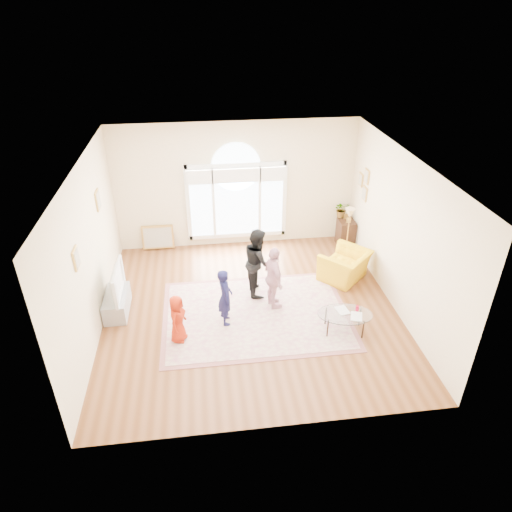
{
  "coord_description": "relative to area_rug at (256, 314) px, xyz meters",
  "views": [
    {
      "loc": [
        -0.89,
        -7.65,
        5.77
      ],
      "look_at": [
        0.15,
        0.3,
        1.12
      ],
      "focal_mm": 32.0,
      "sensor_mm": 36.0,
      "label": 1
    }
  ],
  "objects": [
    {
      "name": "child_black",
      "position": [
        0.15,
        0.82,
        0.77
      ],
      "size": [
        0.59,
        0.75,
        1.52
      ],
      "primitive_type": "imported",
      "rotation": [
        0.0,
        0.0,
        1.59
      ],
      "color": "black",
      "rests_on": "area_rug"
    },
    {
      "name": "potted_plant",
      "position": [
        2.62,
        2.94,
        0.9
      ],
      "size": [
        0.38,
        0.33,
        0.42
      ],
      "primitive_type": "imported",
      "rotation": [
        0.0,
        0.0,
        0.0
      ],
      "color": "#33722D",
      "rests_on": "plant_pedestal"
    },
    {
      "name": "side_cabinet",
      "position": [
        2.7,
        2.68,
        0.34
      ],
      "size": [
        0.4,
        0.5,
        0.7
      ],
      "primitive_type": "cube",
      "color": "black",
      "rests_on": "ground"
    },
    {
      "name": "rug_border",
      "position": [
        0.0,
        0.0,
        -0.0
      ],
      "size": [
        3.8,
        2.8,
        0.01
      ],
      "primitive_type": "cube",
      "color": "#8D5453",
      "rests_on": "ground"
    },
    {
      "name": "television",
      "position": [
        -2.82,
        0.48,
        0.72
      ],
      "size": [
        0.17,
        1.09,
        0.63
      ],
      "color": "black",
      "rests_on": "tv_console"
    },
    {
      "name": "child_pink",
      "position": [
        0.4,
        0.23,
        0.7
      ],
      "size": [
        0.49,
        0.86,
        1.39
      ],
      "primitive_type": "imported",
      "rotation": [
        0.0,
        0.0,
        1.77
      ],
      "color": "#D59AAC",
      "rests_on": "area_rug"
    },
    {
      "name": "child_red",
      "position": [
        -1.55,
        -0.59,
        0.5
      ],
      "size": [
        0.45,
        0.55,
        0.97
      ],
      "primitive_type": "imported",
      "rotation": [
        0.0,
        0.0,
        1.23
      ],
      "color": "#A1220B",
      "rests_on": "area_rug"
    },
    {
      "name": "plant_pedestal",
      "position": [
        2.62,
        2.94,
        0.34
      ],
      "size": [
        0.2,
        0.2,
        0.7
      ],
      "primitive_type": "cylinder",
      "color": "white",
      "rests_on": "ground"
    },
    {
      "name": "coffee_table",
      "position": [
        1.63,
        -0.73,
        0.39
      ],
      "size": [
        1.15,
        0.84,
        0.54
      ],
      "rotation": [
        0.0,
        0.0,
        -0.16
      ],
      "color": "silver",
      "rests_on": "ground"
    },
    {
      "name": "leaning_picture",
      "position": [
        -2.13,
        3.08,
        -0.01
      ],
      "size": [
        0.8,
        0.14,
        0.62
      ],
      "primitive_type": "cube",
      "rotation": [
        -0.14,
        0.0,
        0.0
      ],
      "color": "tan",
      "rests_on": "ground"
    },
    {
      "name": "area_rug",
      "position": [
        0.0,
        0.0,
        0.0
      ],
      "size": [
        3.6,
        2.6,
        0.02
      ],
      "primitive_type": "cube",
      "color": "#C2B594",
      "rests_on": "ground"
    },
    {
      "name": "tv_console",
      "position": [
        -2.83,
        0.48,
        0.2
      ],
      "size": [
        0.45,
        1.0,
        0.42
      ],
      "primitive_type": "cube",
      "color": "#93969B",
      "rests_on": "ground"
    },
    {
      "name": "armchair",
      "position": [
        2.2,
        1.12,
        0.33
      ],
      "size": [
        1.38,
        1.38,
        0.68
      ],
      "primitive_type": "imported",
      "rotation": [
        0.0,
        0.0,
        3.91
      ],
      "color": "yellow",
      "rests_on": "ground"
    },
    {
      "name": "ground",
      "position": [
        -0.08,
        0.18,
        -0.01
      ],
      "size": [
        6.0,
        6.0,
        0.0
      ],
      "primitive_type": "plane",
      "color": "#5A3015",
      "rests_on": "ground"
    },
    {
      "name": "room_shell",
      "position": [
        -0.07,
        3.01,
        1.56
      ],
      "size": [
        6.0,
        6.0,
        6.0
      ],
      "color": "beige",
      "rests_on": "ground"
    },
    {
      "name": "floor_lamp",
      "position": [
        2.39,
        1.67,
        1.27
      ],
      "size": [
        0.25,
        0.25,
        1.51
      ],
      "color": "black",
      "rests_on": "ground"
    },
    {
      "name": "child_navy",
      "position": [
        -0.63,
        -0.17,
        0.61
      ],
      "size": [
        0.3,
        0.45,
        1.21
      ],
      "primitive_type": "imported",
      "rotation": [
        0.0,
        0.0,
        1.6
      ],
      "color": "#13143B",
      "rests_on": "area_rug"
    }
  ]
}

